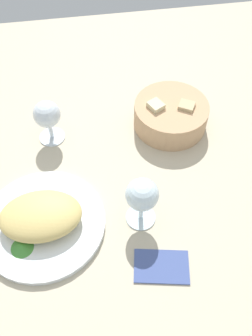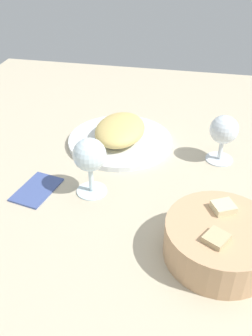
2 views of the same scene
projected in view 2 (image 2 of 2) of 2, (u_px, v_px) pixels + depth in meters
The scene contains 8 objects.
ground_plane at pixel (153, 180), 83.98cm from camera, with size 140.00×140.00×2.00cm, color #BCB094.
plate at pixel (120, 141), 95.29cm from camera, with size 26.61×26.61×1.40cm, color silver.
omelette at pixel (120, 130), 93.43cm from camera, with size 17.23×12.26×5.15cm, color #D4B869.
lettuce_garnish at pixel (104, 126), 98.85cm from camera, with size 4.70×4.70×1.30cm, color #418C36.
bread_basket at pixel (220, 240), 62.48cm from camera, with size 18.92×18.92×8.02cm.
wine_glass_near at pixel (90, 158), 74.19cm from camera, with size 6.86×6.86×12.76cm.
wine_glass_far at pixel (224, 132), 84.97cm from camera, with size 6.64×6.64×11.59cm.
folded_napkin at pixel (37, 189), 79.14cm from camera, with size 11.00×7.00×0.80cm, color #3F518D.
Camera 2 is at (67.34, 7.56, 49.08)cm, focal length 39.48 mm.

